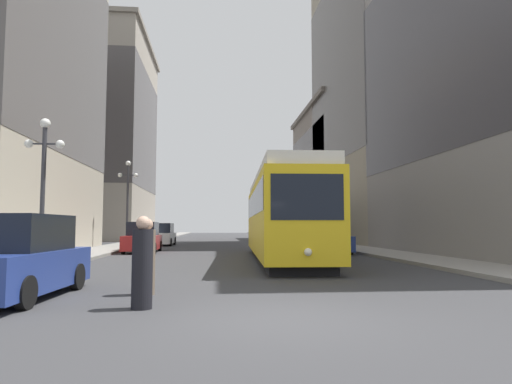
{
  "coord_description": "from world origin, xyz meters",
  "views": [
    {
      "loc": [
        -1.18,
        -7.45,
        1.56
      ],
      "look_at": [
        0.57,
        11.28,
        3.03
      ],
      "focal_mm": 30.8,
      "sensor_mm": 36.0,
      "label": 1
    }
  ],
  "objects_px": {
    "pedestrian_crossing_far": "(147,259)",
    "parked_car_left_far": "(17,259)",
    "pedestrian_crossing_near": "(142,265)",
    "transit_bus": "(291,222)",
    "streetcar": "(281,215)",
    "parked_car_right_far": "(330,239)",
    "parked_car_left_near": "(162,235)",
    "lamp_post_left_far": "(128,191)",
    "lamp_post_left_near": "(44,168)",
    "parked_car_left_mid": "(143,238)"
  },
  "relations": [
    {
      "from": "pedestrian_crossing_far",
      "to": "parked_car_left_far",
      "type": "bearing_deg",
      "value": 142.38
    },
    {
      "from": "pedestrian_crossing_near",
      "to": "transit_bus",
      "type": "bearing_deg",
      "value": -64.73
    },
    {
      "from": "parked_car_left_far",
      "to": "pedestrian_crossing_far",
      "type": "height_order",
      "value": "parked_car_left_far"
    },
    {
      "from": "streetcar",
      "to": "pedestrian_crossing_far",
      "type": "height_order",
      "value": "streetcar"
    },
    {
      "from": "parked_car_left_far",
      "to": "parked_car_right_far",
      "type": "bearing_deg",
      "value": 57.21
    },
    {
      "from": "parked_car_left_near",
      "to": "pedestrian_crossing_near",
      "type": "bearing_deg",
      "value": -82.13
    },
    {
      "from": "pedestrian_crossing_far",
      "to": "lamp_post_left_far",
      "type": "height_order",
      "value": "lamp_post_left_far"
    },
    {
      "from": "lamp_post_left_near",
      "to": "pedestrian_crossing_near",
      "type": "bearing_deg",
      "value": -58.31
    },
    {
      "from": "streetcar",
      "to": "lamp_post_left_near",
      "type": "distance_m",
      "value": 10.17
    },
    {
      "from": "parked_car_left_mid",
      "to": "lamp_post_left_far",
      "type": "bearing_deg",
      "value": 110.91
    },
    {
      "from": "pedestrian_crossing_near",
      "to": "pedestrian_crossing_far",
      "type": "bearing_deg",
      "value": -43.21
    },
    {
      "from": "pedestrian_crossing_near",
      "to": "pedestrian_crossing_far",
      "type": "distance_m",
      "value": 1.75
    },
    {
      "from": "parked_car_left_near",
      "to": "parked_car_left_far",
      "type": "distance_m",
      "value": 26.65
    },
    {
      "from": "parked_car_right_far",
      "to": "pedestrian_crossing_far",
      "type": "bearing_deg",
      "value": 63.37
    },
    {
      "from": "lamp_post_left_near",
      "to": "pedestrian_crossing_far",
      "type": "bearing_deg",
      "value": -52.63
    },
    {
      "from": "pedestrian_crossing_far",
      "to": "lamp_post_left_near",
      "type": "xyz_separation_m",
      "value": [
        -4.65,
        6.09,
        2.86
      ]
    },
    {
      "from": "streetcar",
      "to": "parked_car_right_far",
      "type": "distance_m",
      "value": 6.22
    },
    {
      "from": "parked_car_left_near",
      "to": "pedestrian_crossing_near",
      "type": "relative_size",
      "value": 2.45
    },
    {
      "from": "pedestrian_crossing_far",
      "to": "lamp_post_left_near",
      "type": "bearing_deg",
      "value": 84.47
    },
    {
      "from": "parked_car_left_far",
      "to": "pedestrian_crossing_near",
      "type": "height_order",
      "value": "parked_car_left_far"
    },
    {
      "from": "parked_car_left_mid",
      "to": "pedestrian_crossing_far",
      "type": "height_order",
      "value": "parked_car_left_mid"
    },
    {
      "from": "parked_car_right_far",
      "to": "pedestrian_crossing_near",
      "type": "distance_m",
      "value": 18.41
    },
    {
      "from": "parked_car_left_mid",
      "to": "lamp_post_left_near",
      "type": "xyz_separation_m",
      "value": [
        -1.9,
        -10.6,
        2.83
      ]
    },
    {
      "from": "streetcar",
      "to": "pedestrian_crossing_near",
      "type": "distance_m",
      "value": 12.53
    },
    {
      "from": "streetcar",
      "to": "pedestrian_crossing_far",
      "type": "relative_size",
      "value": 8.55
    },
    {
      "from": "streetcar",
      "to": "pedestrian_crossing_near",
      "type": "bearing_deg",
      "value": -108.39
    },
    {
      "from": "pedestrian_crossing_far",
      "to": "transit_bus",
      "type": "bearing_deg",
      "value": 30.26
    },
    {
      "from": "streetcar",
      "to": "transit_bus",
      "type": "xyz_separation_m",
      "value": [
        3.27,
        16.25,
        -0.15
      ]
    },
    {
      "from": "parked_car_left_mid",
      "to": "lamp_post_left_near",
      "type": "distance_m",
      "value": 11.14
    },
    {
      "from": "parked_car_left_far",
      "to": "pedestrian_crossing_far",
      "type": "relative_size",
      "value": 2.49
    },
    {
      "from": "pedestrian_crossing_far",
      "to": "lamp_post_left_near",
      "type": "relative_size",
      "value": 0.32
    },
    {
      "from": "transit_bus",
      "to": "parked_car_left_near",
      "type": "bearing_deg",
      "value": -179.59
    },
    {
      "from": "parked_car_left_far",
      "to": "lamp_post_left_far",
      "type": "height_order",
      "value": "lamp_post_left_far"
    },
    {
      "from": "parked_car_left_near",
      "to": "pedestrian_crossing_far",
      "type": "relative_size",
      "value": 2.47
    },
    {
      "from": "transit_bus",
      "to": "pedestrian_crossing_far",
      "type": "relative_size",
      "value": 7.49
    },
    {
      "from": "transit_bus",
      "to": "parked_car_left_mid",
      "type": "bearing_deg",
      "value": -136.71
    },
    {
      "from": "parked_car_left_near",
      "to": "transit_bus",
      "type": "bearing_deg",
      "value": 0.62
    },
    {
      "from": "transit_bus",
      "to": "pedestrian_crossing_far",
      "type": "bearing_deg",
      "value": -105.12
    },
    {
      "from": "lamp_post_left_near",
      "to": "streetcar",
      "type": "bearing_deg",
      "value": 22.3
    },
    {
      "from": "parked_car_left_far",
      "to": "streetcar",
      "type": "bearing_deg",
      "value": 57.21
    },
    {
      "from": "lamp_post_left_near",
      "to": "parked_car_left_far",
      "type": "bearing_deg",
      "value": -73.3
    },
    {
      "from": "pedestrian_crossing_near",
      "to": "lamp_post_left_near",
      "type": "xyz_separation_m",
      "value": [
        -4.83,
        7.83,
        2.86
      ]
    },
    {
      "from": "streetcar",
      "to": "parked_car_left_near",
      "type": "xyz_separation_m",
      "value": [
        -7.39,
        16.49,
        -1.26
      ]
    },
    {
      "from": "transit_bus",
      "to": "lamp_post_left_far",
      "type": "relative_size",
      "value": 2.14
    },
    {
      "from": "parked_car_left_mid",
      "to": "pedestrian_crossing_near",
      "type": "distance_m",
      "value": 18.66
    },
    {
      "from": "streetcar",
      "to": "parked_car_right_far",
      "type": "bearing_deg",
      "value": 56.53
    },
    {
      "from": "parked_car_left_far",
      "to": "parked_car_left_mid",
      "type": "bearing_deg",
      "value": 93.27
    },
    {
      "from": "parked_car_right_far",
      "to": "parked_car_left_far",
      "type": "height_order",
      "value": "same"
    },
    {
      "from": "parked_car_left_far",
      "to": "pedestrian_crossing_far",
      "type": "distance_m",
      "value": 2.76
    },
    {
      "from": "parked_car_left_near",
      "to": "pedestrian_crossing_near",
      "type": "distance_m",
      "value": 28.29
    }
  ]
}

